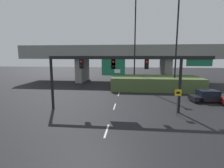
{
  "coord_description": "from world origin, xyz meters",
  "views": [
    {
      "loc": [
        1.75,
        -8.7,
        5.58
      ],
      "look_at": [
        0.0,
        7.38,
        2.99
      ],
      "focal_mm": 28.0,
      "sensor_mm": 36.0,
      "label": 1
    }
  ],
  "objects_px": {
    "signal_gantry": "(123,67)",
    "highway_light_pole_far": "(135,37)",
    "speed_limit_sign": "(178,98)",
    "parked_sedan_near_right": "(209,96)",
    "highway_light_pole_near": "(177,31)"
  },
  "relations": [
    {
      "from": "highway_light_pole_near",
      "to": "highway_light_pole_far",
      "type": "distance_m",
      "value": 7.48
    },
    {
      "from": "speed_limit_sign",
      "to": "highway_light_pole_far",
      "type": "bearing_deg",
      "value": 103.33
    },
    {
      "from": "signal_gantry",
      "to": "parked_sedan_near_right",
      "type": "distance_m",
      "value": 12.07
    },
    {
      "from": "signal_gantry",
      "to": "speed_limit_sign",
      "type": "xyz_separation_m",
      "value": [
        5.19,
        -0.79,
        -2.9
      ]
    },
    {
      "from": "signal_gantry",
      "to": "speed_limit_sign",
      "type": "distance_m",
      "value": 6.0
    },
    {
      "from": "speed_limit_sign",
      "to": "highway_light_pole_far",
      "type": "relative_size",
      "value": 0.15
    },
    {
      "from": "signal_gantry",
      "to": "highway_light_pole_far",
      "type": "height_order",
      "value": "highway_light_pole_far"
    },
    {
      "from": "parked_sedan_near_right",
      "to": "speed_limit_sign",
      "type": "bearing_deg",
      "value": -139.86
    },
    {
      "from": "speed_limit_sign",
      "to": "parked_sedan_near_right",
      "type": "relative_size",
      "value": 0.55
    },
    {
      "from": "signal_gantry",
      "to": "highway_light_pole_near",
      "type": "relative_size",
      "value": 0.89
    },
    {
      "from": "signal_gantry",
      "to": "highway_light_pole_near",
      "type": "bearing_deg",
      "value": 55.69
    },
    {
      "from": "speed_limit_sign",
      "to": "highway_light_pole_near",
      "type": "relative_size",
      "value": 0.14
    },
    {
      "from": "signal_gantry",
      "to": "highway_light_pole_far",
      "type": "bearing_deg",
      "value": 84.79
    },
    {
      "from": "signal_gantry",
      "to": "highway_light_pole_far",
      "type": "xyz_separation_m",
      "value": [
        1.39,
        15.26,
        4.4
      ]
    },
    {
      "from": "parked_sedan_near_right",
      "to": "signal_gantry",
      "type": "bearing_deg",
      "value": -162.28
    }
  ]
}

